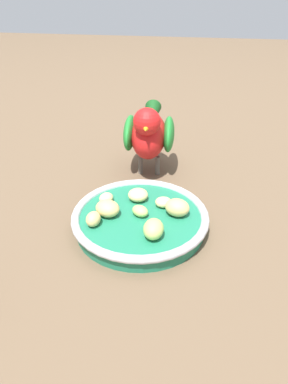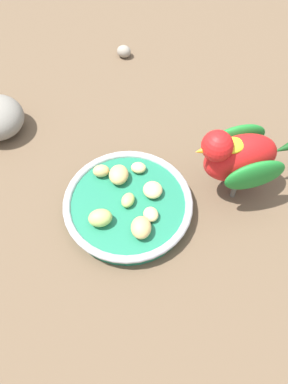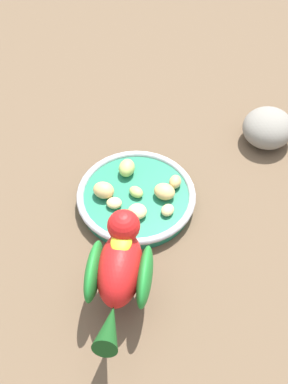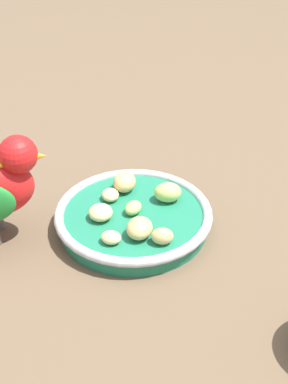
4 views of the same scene
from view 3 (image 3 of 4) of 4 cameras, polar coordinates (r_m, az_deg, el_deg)
name	(u,v)px [view 3 (image 3 of 4)]	position (r m, az deg, el deg)	size (l,w,h in m)	color
ground_plane	(136,195)	(0.96, -0.93, -0.32)	(4.00, 4.00, 0.00)	brown
feeding_bowl	(136,197)	(0.93, -0.89, -0.63)	(0.22, 0.22, 0.03)	#1E7251
apple_piece_0	(136,192)	(0.92, -0.90, 0.00)	(0.03, 0.02, 0.02)	#B2CC66
apple_piece_1	(137,211)	(0.89, -0.77, -2.23)	(0.03, 0.03, 0.02)	#E5C67F
apple_piece_2	(165,192)	(0.92, 2.35, 0.04)	(0.04, 0.03, 0.03)	tan
apple_piece_3	(104,190)	(0.92, -4.62, 0.20)	(0.04, 0.03, 0.03)	tan
apple_piece_4	(114,203)	(0.91, -3.42, -1.26)	(0.03, 0.02, 0.02)	#E5C67F
apple_piece_5	(127,168)	(0.95, -1.97, 2.76)	(0.04, 0.03, 0.03)	#B2CC66
apple_piece_6	(168,210)	(0.90, 2.70, -2.07)	(0.03, 0.02, 0.02)	#E5C67F
apple_piece_7	(175,182)	(0.93, 3.57, 1.17)	(0.03, 0.02, 0.02)	tan
parrot	(119,269)	(0.76, -2.81, -8.76)	(0.22, 0.11, 0.15)	#59544C
rock_large	(268,128)	(1.06, 13.93, 7.11)	(0.11, 0.10, 0.07)	gray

